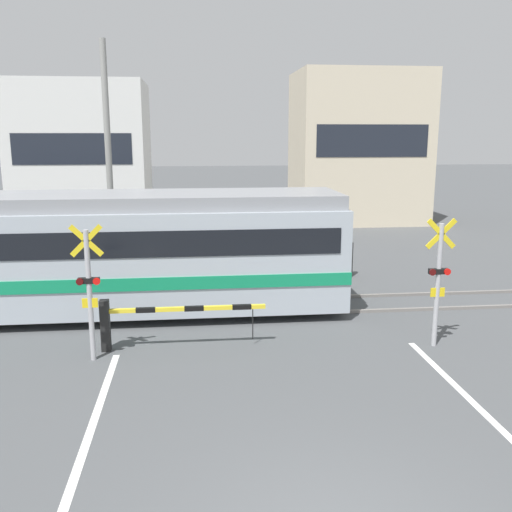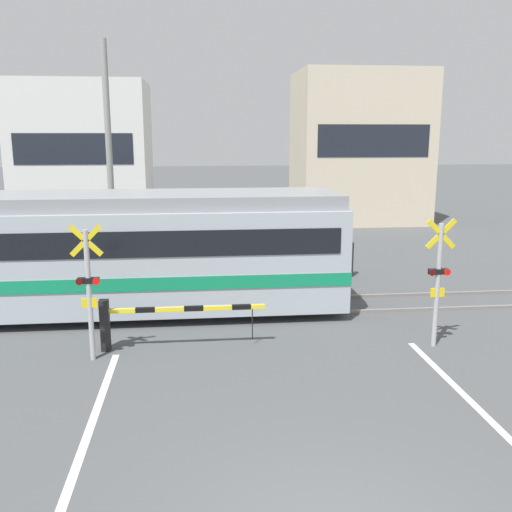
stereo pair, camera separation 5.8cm
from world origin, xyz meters
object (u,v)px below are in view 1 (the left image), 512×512
(crossing_signal_right, at_px, (438,277))
(pedestrian, at_px, (226,233))
(crossing_barrier_near, at_px, (146,318))
(crossing_signal_left, at_px, (89,287))
(commuter_train, at_px, (56,251))
(crossing_barrier_far, at_px, (323,255))

(crossing_signal_right, bearing_deg, pedestrian, 111.61)
(crossing_barrier_near, height_order, pedestrian, pedestrian)
(pedestrian, bearing_deg, crossing_signal_right, -68.39)
(crossing_signal_right, bearing_deg, crossing_signal_left, 180.00)
(crossing_signal_left, xyz_separation_m, crossing_signal_right, (7.53, 0.00, 0.00))
(commuter_train, distance_m, crossing_signal_right, 9.52)
(commuter_train, distance_m, crossing_signal_left, 3.56)
(commuter_train, bearing_deg, crossing_barrier_far, 22.43)
(commuter_train, height_order, crossing_signal_right, commuter_train)
(pedestrian, bearing_deg, crossing_signal_left, -108.29)
(crossing_signal_left, bearing_deg, crossing_barrier_far, 45.25)
(commuter_train, distance_m, crossing_barrier_near, 3.85)
(crossing_signal_left, height_order, pedestrian, crossing_signal_left)
(crossing_barrier_far, height_order, pedestrian, pedestrian)
(crossing_signal_left, xyz_separation_m, pedestrian, (3.43, 10.37, -0.70))
(crossing_barrier_near, bearing_deg, pedestrian, 76.65)
(commuter_train, xyz_separation_m, crossing_barrier_near, (2.49, -2.77, -0.98))
(crossing_barrier_near, xyz_separation_m, pedestrian, (2.34, 9.87, 0.17))
(commuter_train, distance_m, pedestrian, 8.63)
(crossing_signal_right, bearing_deg, commuter_train, 159.92)
(crossing_signal_right, relative_size, pedestrian, 1.84)
(commuter_train, height_order, crossing_barrier_near, commuter_train)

